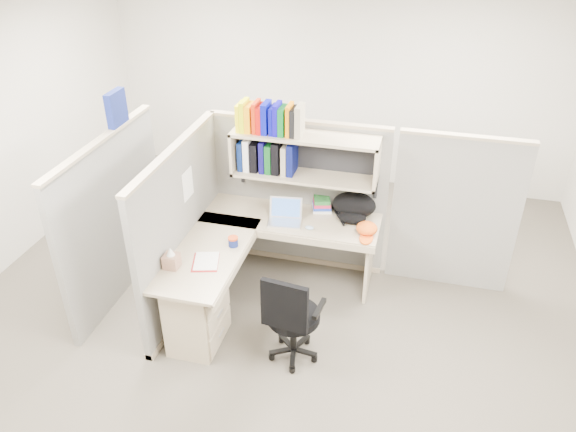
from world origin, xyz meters
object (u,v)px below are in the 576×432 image
(snack_canister, at_px, (233,241))
(task_chair, at_px, (292,330))
(laptop, at_px, (285,213))
(backpack, at_px, (353,208))
(desk, at_px, (224,287))

(snack_canister, height_order, task_chair, task_chair)
(snack_canister, distance_m, task_chair, 0.97)
(laptop, distance_m, snack_canister, 0.61)
(task_chair, bearing_deg, backpack, 76.94)
(backpack, bearing_deg, task_chair, -114.01)
(backpack, distance_m, task_chair, 1.40)
(desk, height_order, snack_canister, snack_canister)
(desk, xyz_separation_m, laptop, (0.37, 0.74, 0.40))
(desk, bearing_deg, laptop, 63.34)
(snack_canister, bearing_deg, desk, -95.58)
(backpack, height_order, task_chair, backpack)
(backpack, height_order, snack_canister, backpack)
(laptop, xyz_separation_m, snack_canister, (-0.35, -0.50, -0.07))
(laptop, xyz_separation_m, task_chair, (0.33, -1.03, -0.51))
(backpack, bearing_deg, desk, -146.38)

